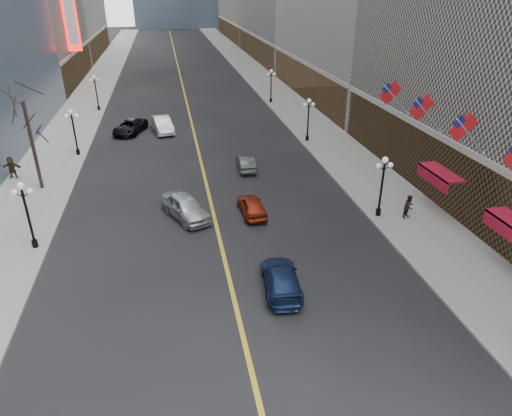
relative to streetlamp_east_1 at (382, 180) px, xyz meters
name	(u,v)px	position (x,y,z in m)	size (l,w,h in m)	color
sidewalk_east	(279,96)	(2.20, 40.00, -2.83)	(6.00, 230.00, 0.15)	gray
sidewalk_west	(86,104)	(-25.80, 40.00, -2.83)	(6.00, 230.00, 0.15)	gray
lane_line	(183,87)	(-11.80, 50.00, -2.89)	(0.25, 200.00, 0.02)	gold
streetlamp_east_1	(382,180)	(0.00, 0.00, 0.00)	(1.26, 0.44, 4.52)	black
streetlamp_east_2	(308,115)	(0.00, 18.00, 0.00)	(1.26, 0.44, 4.52)	black
streetlamp_east_3	(271,82)	(0.00, 36.00, 0.00)	(1.26, 0.44, 4.52)	black
streetlamp_west_1	(26,209)	(-23.60, 0.00, 0.00)	(1.26, 0.44, 4.52)	black
streetlamp_west_2	(74,127)	(-23.60, 18.00, 0.00)	(1.26, 0.44, 4.52)	black
streetlamp_west_3	(96,89)	(-23.60, 36.00, 0.00)	(1.26, 0.44, 4.52)	black
flag_3	(465,129)	(3.51, -3.00, 4.39)	(2.87, 0.12, 2.87)	#B2B2B7
flag_4	(424,110)	(3.51, 2.00, 4.39)	(2.87, 0.12, 2.87)	#B2B2B7
flag_5	(392,95)	(3.51, 7.00, 4.39)	(2.87, 0.12, 2.87)	#B2B2B7
awning_c	(439,174)	(4.30, 0.00, 0.18)	(1.40, 4.00, 0.93)	maroon
theatre_marquee	(69,9)	(-27.68, 50.00, 9.10)	(2.00, 0.55, 12.00)	red
tree_west_far	(26,115)	(-25.30, 10.00, 3.34)	(3.60, 3.60, 7.92)	#2D231C
car_nb_near	(186,207)	(-13.80, 2.58, -2.04)	(2.03, 5.03, 1.71)	#A8ACB0
car_nb_mid	(162,125)	(-15.27, 24.60, -2.04)	(1.82, 5.23, 1.72)	silver
car_nb_far	(130,127)	(-18.90, 24.80, -2.15)	(2.50, 5.42, 1.51)	black
car_sb_near	(281,279)	(-9.09, -7.22, -2.20)	(1.95, 4.80, 1.39)	#14264D
car_sb_mid	(252,206)	(-9.00, 2.21, -2.21)	(1.64, 4.07, 1.39)	maroon
car_sb_far	(246,163)	(-7.88, 11.22, -2.24)	(1.40, 4.01, 1.32)	#424748
ped_east_walk	(409,206)	(1.95, -0.73, -1.88)	(0.85, 0.47, 1.75)	black
ped_west_far	(11,167)	(-28.20, 12.71, -1.79)	(1.79, 0.51, 1.93)	#2B2418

